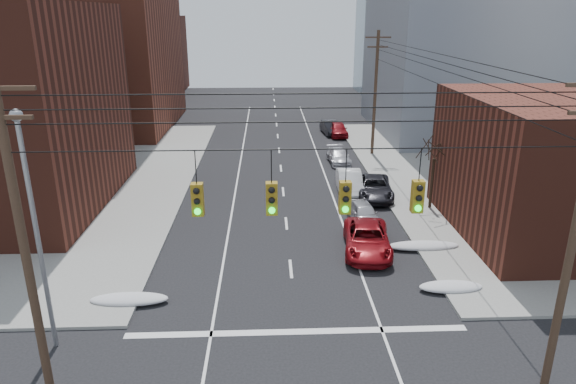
{
  "coord_description": "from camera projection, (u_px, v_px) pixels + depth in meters",
  "views": [
    {
      "loc": [
        -1.11,
        -11.39,
        12.32
      ],
      "look_at": [
        -0.0,
        15.31,
        3.0
      ],
      "focal_mm": 32.0,
      "sensor_mm": 36.0,
      "label": 1
    }
  ],
  "objects": [
    {
      "name": "utility_pole_left",
      "position": [
        23.0,
        243.0,
        15.44
      ],
      "size": [
        2.2,
        0.28,
        11.0
      ],
      "color": "#473323",
      "rests_on": "ground"
    },
    {
      "name": "bare_tree",
      "position": [
        432.0,
        176.0,
        33.32
      ],
      "size": [
        2.09,
        2.2,
        4.93
      ],
      "color": "black",
      "rests_on": "ground"
    },
    {
      "name": "parked_car_e",
      "position": [
        338.0,
        129.0,
        54.28
      ],
      "size": [
        1.81,
        4.38,
        1.48
      ],
      "primitive_type": "imported",
      "rotation": [
        0.0,
        0.0,
        0.01
      ],
      "color": "maroon",
      "rests_on": "ground"
    },
    {
      "name": "parked_car_b",
      "position": [
        350.0,
        182.0,
        37.07
      ],
      "size": [
        1.93,
        4.87,
        1.58
      ],
      "primitive_type": "imported",
      "rotation": [
        0.0,
        0.0,
        -0.05
      ],
      "color": "white",
      "rests_on": "ground"
    },
    {
      "name": "parked_car_c",
      "position": [
        374.0,
        187.0,
        36.16
      ],
      "size": [
        2.94,
        5.41,
        1.44
      ],
      "primitive_type": "imported",
      "rotation": [
        0.0,
        0.0,
        -0.11
      ],
      "color": "black",
      "rests_on": "ground"
    },
    {
      "name": "lot_car_c",
      "position": [
        43.0,
        181.0,
        37.4
      ],
      "size": [
        4.73,
        3.24,
        1.27
      ],
      "primitive_type": "imported",
      "rotation": [
        0.0,
        0.0,
        1.2
      ],
      "color": "black",
      "rests_on": "sidewalk_nw"
    },
    {
      "name": "lot_car_b",
      "position": [
        83.0,
        177.0,
        37.92
      ],
      "size": [
        5.45,
        2.76,
        1.48
      ],
      "primitive_type": "imported",
      "rotation": [
        0.0,
        0.0,
        1.63
      ],
      "color": "#9D9EA2",
      "rests_on": "sidewalk_nw"
    },
    {
      "name": "lot_car_d",
      "position": [
        46.0,
        177.0,
        38.11
      ],
      "size": [
        4.14,
        2.17,
        1.34
      ],
      "primitive_type": "imported",
      "rotation": [
        0.0,
        0.0,
        1.42
      ],
      "color": "#B0B1B5",
      "rests_on": "sidewalk_nw"
    },
    {
      "name": "parked_car_a",
      "position": [
        364.0,
        213.0,
        31.77
      ],
      "size": [
        1.89,
        3.86,
        1.27
      ],
      "primitive_type": "imported",
      "rotation": [
        0.0,
        0.0,
        0.11
      ],
      "color": "#B6B7BB",
      "rests_on": "ground"
    },
    {
      "name": "snow_east_far",
      "position": [
        423.0,
        246.0,
        28.27
      ],
      "size": [
        4.0,
        1.08,
        0.42
      ],
      "primitive_type": "ellipsoid",
      "color": "silver",
      "rests_on": "ground"
    },
    {
      "name": "red_pickup",
      "position": [
        367.0,
        239.0,
        27.84
      ],
      "size": [
        3.02,
        5.5,
        1.46
      ],
      "primitive_type": "imported",
      "rotation": [
        0.0,
        0.0,
        -0.12
      ],
      "color": "maroon",
      "rests_on": "ground"
    },
    {
      "name": "parked_car_d",
      "position": [
        339.0,
        156.0,
        44.48
      ],
      "size": [
        1.89,
        4.26,
        1.22
      ],
      "primitive_type": "imported",
      "rotation": [
        0.0,
        0.0,
        0.05
      ],
      "color": "silver",
      "rests_on": "ground"
    },
    {
      "name": "building_glass",
      "position": [
        430.0,
        23.0,
        78.2
      ],
      "size": [
        20.0,
        18.0,
        22.0
      ],
      "primitive_type": "cube",
      "color": "gray",
      "rests_on": "ground"
    },
    {
      "name": "lot_car_a",
      "position": [
        31.0,
        211.0,
        31.56
      ],
      "size": [
        4.26,
        1.61,
        1.39
      ],
      "primitive_type": "imported",
      "rotation": [
        0.0,
        0.0,
        1.54
      ],
      "color": "white",
      "rests_on": "sidewalk_nw"
    },
    {
      "name": "parked_car_f",
      "position": [
        330.0,
        127.0,
        55.26
      ],
      "size": [
        1.99,
        4.43,
        1.41
      ],
      "primitive_type": "imported",
      "rotation": [
        0.0,
        0.0,
        0.12
      ],
      "color": "black",
      "rests_on": "ground"
    },
    {
      "name": "street_light",
      "position": [
        33.0,
        214.0,
        18.31
      ],
      "size": [
        0.44,
        0.44,
        9.32
      ],
      "color": "gray",
      "rests_on": "ground"
    },
    {
      "name": "snow_ne",
      "position": [
        451.0,
        287.0,
        24.02
      ],
      "size": [
        3.0,
        1.08,
        0.42
      ],
      "primitive_type": "ellipsoid",
      "color": "silver",
      "rests_on": "ground"
    },
    {
      "name": "snow_nw",
      "position": [
        129.0,
        299.0,
        22.98
      ],
      "size": [
        3.5,
        1.08,
        0.42
      ],
      "primitive_type": "ellipsoid",
      "color": "silver",
      "rests_on": "ground"
    },
    {
      "name": "utility_pole_far",
      "position": [
        375.0,
        92.0,
        45.35
      ],
      "size": [
        2.2,
        0.28,
        11.0
      ],
      "color": "#473323",
      "rests_on": "ground"
    },
    {
      "name": "utility_pole_right",
      "position": [
        574.0,
        234.0,
        16.1
      ],
      "size": [
        2.2,
        0.28,
        11.0
      ],
      "color": "#473323",
      "rests_on": "ground"
    },
    {
      "name": "traffic_signals",
      "position": [
        308.0,
        196.0,
        15.29
      ],
      "size": [
        17.0,
        0.42,
        2.02
      ],
      "color": "black",
      "rests_on": "ground"
    },
    {
      "name": "building_brick_far",
      "position": [
        110.0,
        55.0,
        81.67
      ],
      "size": [
        22.0,
        18.0,
        12.0
      ],
      "primitive_type": "cube",
      "color": "#522318",
      "rests_on": "ground"
    },
    {
      "name": "building_office",
      "position": [
        489.0,
        12.0,
        53.1
      ],
      "size": [
        22.0,
        20.0,
        25.0
      ],
      "primitive_type": "cube",
      "color": "gray",
      "rests_on": "ground"
    }
  ]
}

